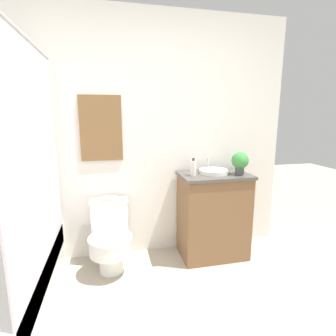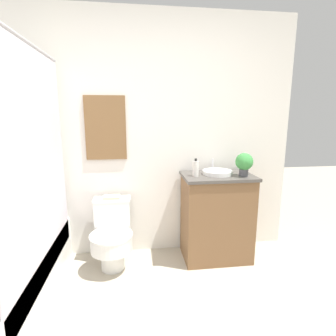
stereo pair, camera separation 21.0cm
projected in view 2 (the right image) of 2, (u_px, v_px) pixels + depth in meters
wall_back at (124, 138)px, 2.70m from camera, size 3.56×0.07×2.50m
shower_area at (5, 275)px, 2.02m from camera, size 0.68×1.50×1.98m
toilet at (112, 234)px, 2.57m from camera, size 0.40×0.54×0.66m
vanity at (216, 217)px, 2.71m from camera, size 0.71×0.47×0.90m
sink at (217, 172)px, 2.64m from camera, size 0.30×0.33×0.13m
soap_bottle at (196, 168)px, 2.55m from camera, size 0.06×0.06×0.17m
potted_plant at (244, 163)px, 2.53m from camera, size 0.17×0.17×0.23m
book_on_tank at (112, 197)px, 2.64m from camera, size 0.16×0.13×0.02m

